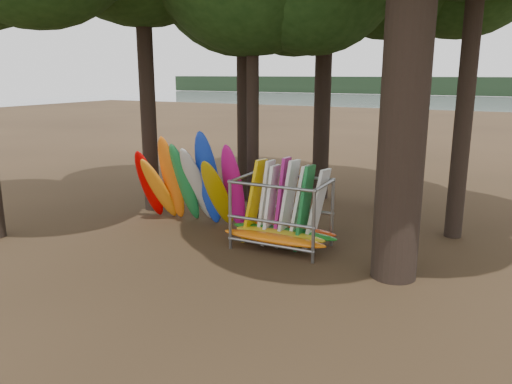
% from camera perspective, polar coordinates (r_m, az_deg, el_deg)
% --- Properties ---
extents(ground, '(120.00, 120.00, 0.00)m').
position_cam_1_polar(ground, '(13.74, -2.38, -7.05)').
color(ground, '#47331E').
rests_on(ground, ground).
extents(lake, '(160.00, 160.00, 0.00)m').
position_cam_1_polar(lake, '(71.65, 22.06, 8.62)').
color(lake, gray).
rests_on(lake, ground).
extents(far_shore, '(160.00, 4.00, 4.00)m').
position_cam_1_polar(far_shore, '(121.41, 24.40, 10.93)').
color(far_shore, black).
rests_on(far_shore, ground).
extents(kayak_row, '(3.86, 1.98, 3.24)m').
position_cam_1_polar(kayak_row, '(16.10, -7.43, 0.85)').
color(kayak_row, '#D10303').
rests_on(kayak_row, ground).
extents(storage_rack, '(3.22, 1.56, 2.54)m').
position_cam_1_polar(storage_rack, '(13.98, 2.97, -2.73)').
color(storage_rack, gray).
rests_on(storage_rack, ground).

